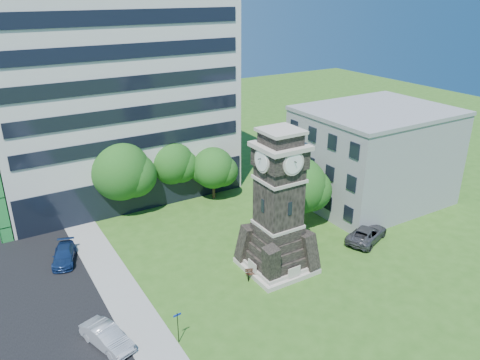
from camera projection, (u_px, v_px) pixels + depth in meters
ground at (260, 290)px, 36.92m from camera, size 160.00×160.00×0.00m
sidewalk at (123, 295)px, 36.31m from camera, size 3.00×70.00×0.06m
street at (2, 334)px, 32.25m from camera, size 14.00×80.00×0.02m
clock_tower at (278, 212)px, 37.91m from camera, size 5.40×5.40×12.22m
office_tall at (105, 67)px, 50.38m from camera, size 26.20×15.11×28.60m
office_low at (373, 156)px, 50.81m from camera, size 15.20×12.20×10.40m
car_street_mid at (107, 337)px, 30.97m from camera, size 2.83×4.54×1.41m
car_street_north at (64, 255)px, 40.58m from camera, size 2.96×4.60×1.24m
car_east_lot at (367, 234)px, 43.91m from camera, size 5.73×4.14×1.45m
park_bench at (255, 273)px, 38.40m from camera, size 1.58×0.42×0.82m
street_sign at (178, 324)px, 30.95m from camera, size 0.57×0.06×2.38m
tree_nw at (121, 172)px, 47.79m from camera, size 6.75×6.14×7.89m
tree_nc at (171, 163)px, 51.12m from camera, size 5.54×5.04×7.05m
tree_ne at (214, 169)px, 51.67m from camera, size 5.06×4.60×5.99m
tree_east at (298, 187)px, 45.39m from camera, size 6.25×5.68×7.18m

